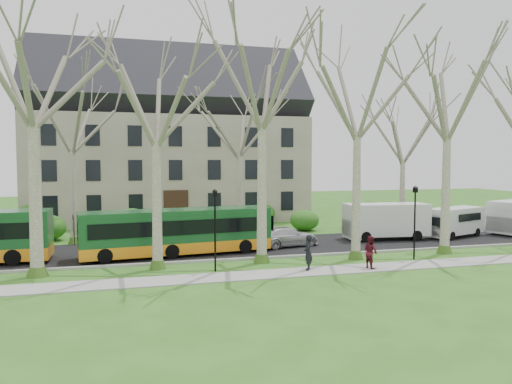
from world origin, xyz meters
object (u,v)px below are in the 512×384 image
bus_follow (177,231)px  van_b (455,222)px  sedan (286,237)px  pedestrian_a (308,252)px  pedestrian_b (370,252)px  van_a (386,222)px

bus_follow → van_b: (21.17, 1.60, -0.34)m
sedan → van_b: 13.74m
van_b → pedestrian_a: 16.80m
pedestrian_b → pedestrian_a: bearing=69.8°
bus_follow → pedestrian_b: 11.72m
bus_follow → pedestrian_b: (9.69, -6.56, -0.57)m
van_a → sedan: bearing=-167.5°
sedan → van_a: size_ratio=0.76×
van_a → pedestrian_a: size_ratio=3.20×
pedestrian_b → sedan: bearing=3.6°
van_b → pedestrian_a: bearing=-172.4°
van_b → pedestrian_b: van_b is taller
van_b → pedestrian_b: (-11.48, -8.16, -0.23)m
pedestrian_a → pedestrian_b: (3.44, -0.45, -0.07)m
pedestrian_a → pedestrian_b: 3.47m
sedan → pedestrian_a: (-1.20, -7.15, 0.28)m
van_a → van_b: (5.67, -0.31, -0.21)m
van_a → van_b: 5.68m
pedestrian_b → van_a: bearing=-47.3°
van_b → van_a: bearing=157.1°
van_b → bus_follow: bearing=164.5°
sedan → van_b: (13.72, 0.57, 0.44)m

